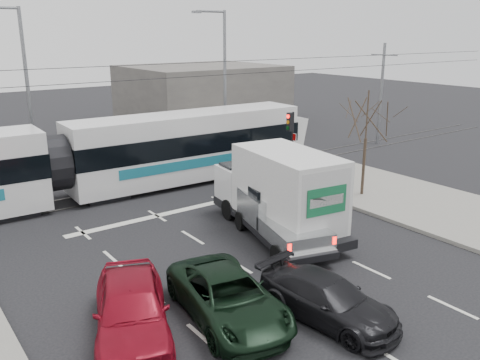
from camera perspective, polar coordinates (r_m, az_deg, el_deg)
ground at (r=18.73m, az=3.99°, el=-8.13°), size 120.00×120.00×0.00m
sidewalk_right at (r=25.11m, az=19.90°, el=-2.45°), size 6.00×60.00×0.15m
rails at (r=26.64m, az=-10.02°, el=-0.80°), size 60.00×1.60×0.03m
building_right at (r=43.89m, az=-4.31°, el=9.44°), size 12.00×10.00×5.00m
bare_tree at (r=24.58m, az=14.06°, el=6.60°), size 2.40×2.40×5.00m
traffic_signal at (r=26.68m, az=5.74°, el=5.45°), size 0.44×0.44×3.60m
street_lamp_near at (r=32.74m, az=-1.98°, el=11.72°), size 2.38×0.25×9.00m
street_lamp_far at (r=29.87m, az=-23.14°, el=10.00°), size 2.38×0.25×9.00m
catenary at (r=25.78m, az=-10.44°, el=7.45°), size 60.00×0.20×7.00m
tram at (r=24.59m, az=-20.16°, el=1.65°), size 26.76×3.56×5.45m
silver_pickup at (r=19.47m, az=4.02°, el=-3.96°), size 3.32×5.87×2.02m
box_truck at (r=19.92m, az=4.43°, el=-1.40°), size 3.25×7.12×3.43m
navy_pickup at (r=25.47m, az=6.36°, el=0.77°), size 3.13×4.87×1.93m
green_car at (r=14.45m, az=-1.36°, el=-13.01°), size 2.99×5.10×1.33m
red_car at (r=13.95m, az=-12.09°, el=-13.93°), size 3.53×5.07×1.60m
dark_car at (r=14.65m, az=9.77°, el=-13.04°), size 2.27×4.46×1.24m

